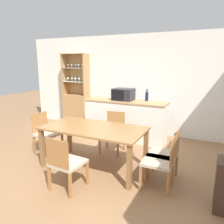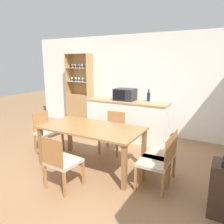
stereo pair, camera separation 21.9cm
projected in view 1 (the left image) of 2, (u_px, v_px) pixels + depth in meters
ground_plane at (84, 174)px, 3.71m from camera, size 18.00×18.00×0.00m
wall_back at (138, 85)px, 5.73m from camera, size 6.80×0.06×2.55m
kitchen_counter at (125, 120)px, 5.33m from camera, size 2.01×0.55×0.95m
display_cabinet at (77, 104)px, 6.49m from camera, size 0.77×0.34×2.09m
dining_table at (94, 132)px, 3.82m from camera, size 1.78×0.92×0.74m
dining_chair_head_far at (113, 132)px, 4.56m from camera, size 0.47×0.47×0.83m
dining_chair_head_near at (66, 163)px, 3.17m from camera, size 0.47×0.47×0.83m
dining_chair_side_right_near at (161, 161)px, 3.23m from camera, size 0.45×0.45×0.83m
dining_chair_side_left_far at (46, 133)px, 4.51m from camera, size 0.46×0.46×0.83m
dining_chair_side_right_far at (165, 154)px, 3.47m from camera, size 0.45×0.45×0.83m
microwave at (123, 94)px, 5.25m from camera, size 0.48×0.38×0.28m
wine_bottle at (147, 96)px, 5.15m from camera, size 0.07×0.07×0.28m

